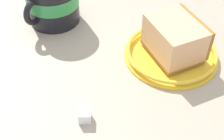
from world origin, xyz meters
TOP-DOWN VIEW (x-y plane):
  - ground_plane at (0.00, 0.00)cm, footprint 119.74×119.74cm
  - small_plate at (-9.97, -2.77)cm, footprint 15.88×15.88cm
  - cake_slice at (-10.21, -2.90)cm, footprint 10.88×11.57cm
  - sugar_cube at (3.02, 11.34)cm, footprint 1.84×1.84cm

SIDE VIEW (x-z plane):
  - ground_plane at x=0.00cm, z-range -3.53..0.00cm
  - small_plate at x=-9.97cm, z-range -0.01..1.46cm
  - sugar_cube at x=3.02cm, z-range 0.00..1.72cm
  - cake_slice at x=-10.21cm, z-range 0.82..6.81cm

